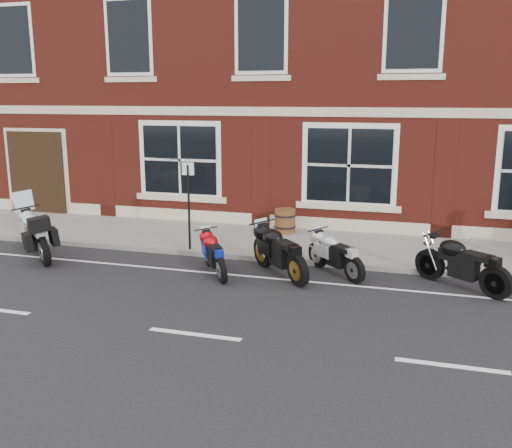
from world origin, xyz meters
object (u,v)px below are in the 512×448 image
at_px(moto_sport_silver, 336,252).
at_px(moto_naked_black, 461,261).
at_px(moto_touring_silver, 37,232).
at_px(parking_sign, 189,200).
at_px(moto_sport_black, 280,249).
at_px(barrel_planter, 285,221).
at_px(moto_sport_red, 215,252).

xyz_separation_m(moto_sport_silver, moto_naked_black, (2.57, -0.22, 0.07)).
bearing_deg(moto_touring_silver, parking_sign, -27.17).
distance_m(moto_sport_black, barrel_planter, 3.48).
height_order(moto_sport_red, moto_sport_black, moto_sport_black).
height_order(barrel_planter, parking_sign, parking_sign).
bearing_deg(moto_touring_silver, moto_sport_black, -45.63).
bearing_deg(moto_sport_red, moto_sport_silver, -17.95).
bearing_deg(barrel_planter, moto_sport_black, -78.39).
bearing_deg(moto_naked_black, moto_sport_silver, 122.05).
distance_m(moto_sport_red, moto_naked_black, 5.13).
distance_m(moto_sport_silver, moto_naked_black, 2.58).
height_order(moto_touring_silver, moto_sport_black, moto_touring_silver).
xyz_separation_m(moto_touring_silver, moto_naked_black, (9.71, 0.42, -0.06)).
xyz_separation_m(moto_sport_black, moto_sport_silver, (1.15, 0.41, -0.09)).
height_order(moto_sport_black, moto_naked_black, moto_sport_black).
relative_size(moto_sport_red, moto_sport_silver, 1.13).
xyz_separation_m(moto_sport_red, moto_sport_black, (1.39, 0.28, 0.09)).
bearing_deg(barrel_planter, moto_touring_silver, -145.47).
xyz_separation_m(moto_sport_silver, parking_sign, (-3.71, 0.65, 0.87)).
bearing_deg(moto_naked_black, barrel_planter, 90.95).
bearing_deg(moto_sport_silver, moto_sport_black, 154.35).
xyz_separation_m(moto_sport_red, parking_sign, (-1.17, 1.34, 0.88)).
distance_m(moto_sport_black, moto_sport_silver, 1.22).
relative_size(moto_touring_silver, moto_sport_silver, 1.27).
bearing_deg(barrel_planter, moto_sport_red, -100.61).
xyz_separation_m(moto_sport_red, barrel_planter, (0.69, 3.68, -0.03)).
distance_m(moto_touring_silver, moto_sport_black, 5.99).
distance_m(moto_touring_silver, parking_sign, 3.74).
distance_m(moto_touring_silver, moto_naked_black, 9.72).
bearing_deg(barrel_planter, moto_sport_silver, -58.28).
xyz_separation_m(moto_sport_black, barrel_planter, (-0.70, 3.40, -0.13)).
bearing_deg(moto_touring_silver, moto_sport_red, -48.40).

